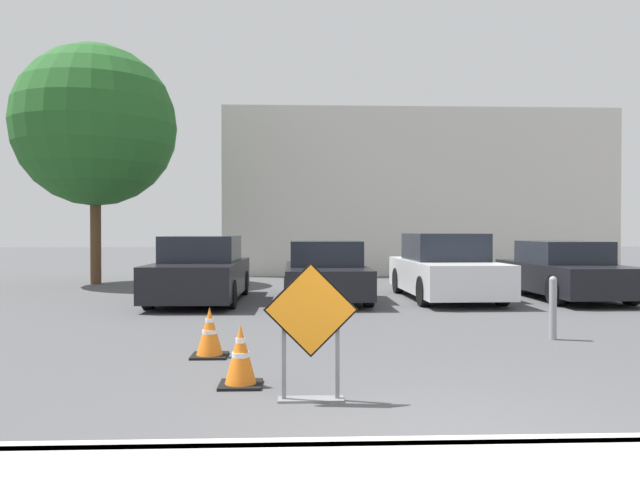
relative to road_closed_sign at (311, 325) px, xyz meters
name	(u,v)px	position (x,y,z in m)	size (l,w,h in m)	color
ground_plane	(345,301)	(1.00, 8.46, -0.73)	(96.00, 96.00, 0.00)	#4C4C4F
curb_lip	(457,450)	(1.00, -1.54, -0.66)	(23.49, 0.20, 0.14)	#ADAAA3
road_closed_sign	(311,325)	(0.00, 0.00, 0.00)	(0.90, 0.20, 1.33)	black
traffic_cone_nearest	(241,356)	(-0.72, 0.63, -0.42)	(0.44, 0.44, 0.65)	black
traffic_cone_second	(210,333)	(-1.25, 2.16, -0.42)	(0.46, 0.46, 0.64)	black
parked_car_nearest	(201,271)	(-2.31, 8.54, -0.04)	(1.94, 4.59, 1.50)	black
parked_car_second	(325,273)	(0.56, 8.64, -0.09)	(1.91, 4.31, 1.39)	black
parked_car_third	(445,269)	(3.43, 8.82, -0.02)	(2.01, 4.64, 1.56)	silver
parked_car_fourth	(564,272)	(6.31, 8.77, -0.09)	(1.93, 4.52, 1.37)	black
bollard_nearest	(553,306)	(3.70, 3.23, -0.23)	(0.12, 0.12, 0.95)	gray
building_facade_backdrop	(411,195)	(4.48, 18.73, 2.31)	(14.41, 5.00, 6.07)	beige
street_tree_behind_lot	(95,126)	(-6.22, 13.36, 4.08)	(4.88, 4.88, 7.27)	#513823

